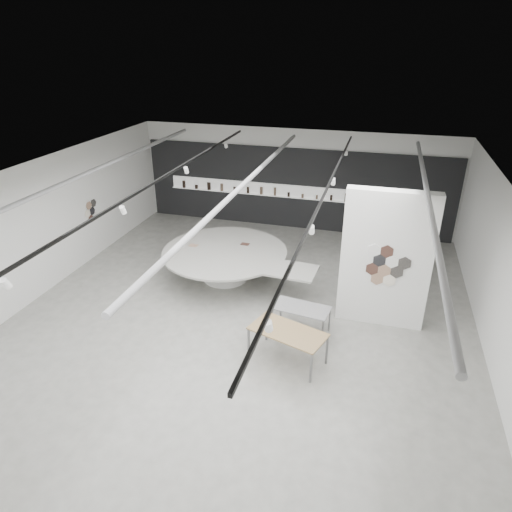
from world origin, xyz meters
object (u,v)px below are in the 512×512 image
(kitchen_counter, at_px, (383,229))
(sample_table_stone, at_px, (301,309))
(display_island, at_px, (227,261))
(sample_table_wood, at_px, (288,333))
(partition_column, at_px, (386,260))

(kitchen_counter, bearing_deg, sample_table_stone, -110.90)
(display_island, height_order, sample_table_stone, display_island)
(kitchen_counter, bearing_deg, display_island, -141.19)
(sample_table_wood, bearing_deg, display_island, 127.87)
(partition_column, xyz_separation_m, sample_table_stone, (-1.88, -1.03, -1.14))
(display_island, relative_size, sample_table_wood, 2.61)
(partition_column, height_order, sample_table_wood, partition_column)
(sample_table_wood, distance_m, kitchen_counter, 8.00)
(display_island, xyz_separation_m, kitchen_counter, (4.52, 4.40, -0.18))
(partition_column, height_order, sample_table_stone, partition_column)
(sample_table_wood, xyz_separation_m, sample_table_stone, (0.09, 1.21, -0.09))
(sample_table_stone, bearing_deg, display_island, 141.45)
(partition_column, distance_m, sample_table_stone, 2.43)
(partition_column, distance_m, display_island, 4.86)
(display_island, bearing_deg, kitchen_counter, 48.28)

